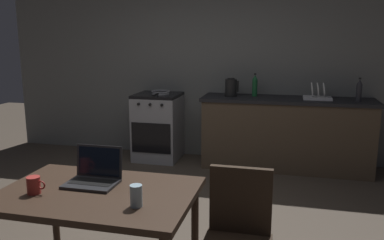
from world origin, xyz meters
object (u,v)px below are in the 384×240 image
(drinking_glass, at_px, (136,196))
(bottle_b, at_px, (255,85))
(laptop, at_px, (94,176))
(electric_kettle, at_px, (231,88))
(stove_oven, at_px, (158,127))
(coffee_mug, at_px, (34,185))
(dish_rack, at_px, (318,95))
(frying_pan, at_px, (161,92))
(bottle, at_px, (359,90))
(chair, at_px, (238,234))
(dining_table, at_px, (98,203))

(drinking_glass, xyz_separation_m, bottle_b, (0.36, 3.27, 0.25))
(laptop, height_order, electric_kettle, electric_kettle)
(stove_oven, height_order, coffee_mug, stove_oven)
(stove_oven, height_order, electric_kettle, electric_kettle)
(laptop, distance_m, dish_rack, 3.31)
(frying_pan, bearing_deg, bottle, -0.49)
(frying_pan, height_order, coffee_mug, frying_pan)
(electric_kettle, relative_size, frying_pan, 0.56)
(coffee_mug, bearing_deg, drinking_glass, -2.58)
(bottle, height_order, coffee_mug, bottle)
(chair, bearing_deg, dining_table, -162.50)
(stove_oven, xyz_separation_m, chair, (1.48, -2.93, 0.06))
(electric_kettle, bearing_deg, coffee_mug, -102.85)
(laptop, bearing_deg, stove_oven, 96.93)
(laptop, bearing_deg, bottle_b, 72.03)
(dining_table, relative_size, electric_kettle, 4.94)
(bottle_b, bearing_deg, laptop, -104.16)
(dish_rack, bearing_deg, bottle_b, 174.17)
(electric_kettle, bearing_deg, stove_oven, -179.86)
(coffee_mug, height_order, dish_rack, dish_rack)
(dining_table, xyz_separation_m, chair, (0.85, 0.10, -0.15))
(stove_oven, xyz_separation_m, coffee_mug, (0.29, -3.16, 0.34))
(coffee_mug, relative_size, dish_rack, 0.35)
(laptop, xyz_separation_m, frying_pan, (-0.50, 2.89, 0.15))
(electric_kettle, height_order, drinking_glass, electric_kettle)
(dining_table, relative_size, bottle, 4.17)
(drinking_glass, bearing_deg, chair, 25.48)
(stove_oven, relative_size, drinking_glass, 7.44)
(frying_pan, bearing_deg, dish_rack, 0.79)
(laptop, bearing_deg, drinking_glass, -38.05)
(laptop, relative_size, bottle, 1.13)
(stove_oven, relative_size, coffee_mug, 7.74)
(coffee_mug, distance_m, bottle_b, 3.41)
(frying_pan, distance_m, coffee_mug, 3.14)
(chair, xyz_separation_m, bottle_b, (-0.17, 3.02, 0.54))
(stove_oven, distance_m, coffee_mug, 3.19)
(frying_pan, distance_m, drinking_glass, 3.29)
(bottle_b, bearing_deg, electric_kettle, -165.13)
(coffee_mug, bearing_deg, chair, 10.64)
(coffee_mug, bearing_deg, laptop, 42.11)
(electric_kettle, xyz_separation_m, bottle_b, (0.30, 0.08, 0.03))
(coffee_mug, distance_m, drinking_glass, 0.66)
(laptop, bearing_deg, bottle, 51.20)
(electric_kettle, bearing_deg, laptop, -98.87)
(chair, xyz_separation_m, bottle, (1.08, 2.89, 0.53))
(electric_kettle, relative_size, dish_rack, 0.71)
(bottle, xyz_separation_m, drinking_glass, (-1.61, -3.14, -0.24))
(frying_pan, relative_size, bottle_b, 1.44)
(dining_table, relative_size, drinking_glass, 9.58)
(laptop, distance_m, coffee_mug, 0.36)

